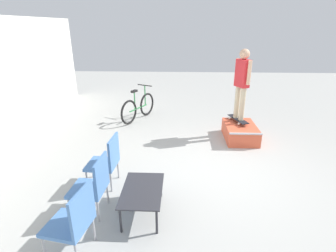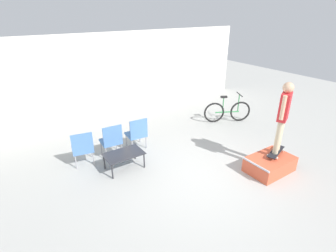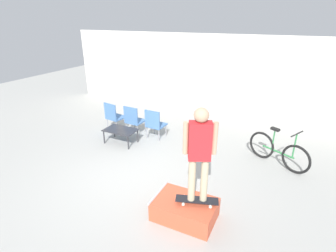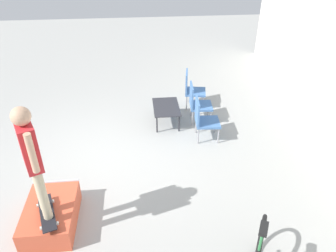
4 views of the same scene
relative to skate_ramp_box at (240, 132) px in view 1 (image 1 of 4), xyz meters
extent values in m
plane|color=#A8A8A3|center=(-1.66, 0.76, -0.19)|extent=(24.00, 24.00, 0.00)
cube|color=#DB5638|center=(0.00, 0.00, 0.00)|extent=(1.15, 0.77, 0.38)
cylinder|color=#B7B7BC|center=(-0.57, 0.00, 0.19)|extent=(0.05, 0.77, 0.05)
cube|color=black|center=(0.22, 0.03, 0.28)|extent=(0.80, 0.43, 0.02)
cylinder|color=white|center=(0.42, 0.22, 0.24)|extent=(0.06, 0.05, 0.05)
cylinder|color=white|center=(0.49, 0.00, 0.24)|extent=(0.06, 0.05, 0.05)
cylinder|color=white|center=(-0.04, 0.07, 0.24)|extent=(0.06, 0.05, 0.05)
cylinder|color=white|center=(0.03, -0.15, 0.24)|extent=(0.06, 0.05, 0.05)
cylinder|color=#C6B793|center=(0.12, -0.01, 0.71)|extent=(0.13, 0.13, 0.85)
cylinder|color=#C6B793|center=(0.32, 0.08, 0.71)|extent=(0.13, 0.13, 0.85)
cube|color=red|center=(0.22, 0.03, 1.47)|extent=(0.43, 0.34, 0.67)
cylinder|color=#D8A884|center=(0.00, -0.07, 1.52)|extent=(0.09, 0.09, 0.57)
cylinder|color=#D8A884|center=(0.44, 0.13, 1.52)|extent=(0.09, 0.09, 0.57)
sphere|color=#D8A884|center=(0.22, 0.03, 1.93)|extent=(0.25, 0.25, 0.25)
cube|color=#2D2D33|center=(-2.98, 2.13, 0.23)|extent=(0.97, 0.61, 0.02)
cylinder|color=#2D2D33|center=(-3.41, 1.87, 0.02)|extent=(0.04, 0.04, 0.41)
cylinder|color=#2D2D33|center=(-2.54, 1.87, 0.02)|extent=(0.04, 0.04, 0.41)
cylinder|color=#2D2D33|center=(-3.41, 2.38, 0.02)|extent=(0.04, 0.04, 0.41)
cylinder|color=#2D2D33|center=(-2.54, 2.38, 0.02)|extent=(0.04, 0.04, 0.41)
cylinder|color=#99999E|center=(-3.49, 3.15, 0.00)|extent=(0.03, 0.03, 0.38)
cylinder|color=#99999E|center=(-3.93, 3.22, 0.00)|extent=(0.03, 0.03, 0.38)
cylinder|color=#99999E|center=(-3.57, 2.71, 0.00)|extent=(0.03, 0.03, 0.38)
cube|color=#4C7AB7|center=(-3.75, 2.97, 0.22)|extent=(0.60, 0.60, 0.05)
cube|color=#4C7AB7|center=(-3.79, 2.73, 0.50)|extent=(0.52, 0.13, 0.52)
cylinder|color=#99999E|center=(-2.74, 3.17, 0.00)|extent=(0.03, 0.03, 0.38)
cylinder|color=#99999E|center=(-3.18, 3.20, 0.00)|extent=(0.03, 0.03, 0.38)
cylinder|color=#99999E|center=(-2.77, 2.73, 0.00)|extent=(0.03, 0.03, 0.38)
cylinder|color=#99999E|center=(-3.21, 2.76, 0.00)|extent=(0.03, 0.03, 0.38)
cube|color=#4C7AB7|center=(-2.98, 2.97, 0.22)|extent=(0.55, 0.55, 0.05)
cube|color=#4C7AB7|center=(-2.99, 2.73, 0.50)|extent=(0.52, 0.07, 0.52)
cylinder|color=#99999E|center=(-1.97, 3.17, 0.00)|extent=(0.03, 0.03, 0.38)
cylinder|color=#99999E|center=(-2.41, 3.20, 0.00)|extent=(0.03, 0.03, 0.38)
cylinder|color=#99999E|center=(-2.00, 2.73, 0.00)|extent=(0.03, 0.03, 0.38)
cylinder|color=#99999E|center=(-2.44, 2.76, 0.00)|extent=(0.03, 0.03, 0.38)
cube|color=#4C7AB7|center=(-2.20, 2.97, 0.22)|extent=(0.55, 0.55, 0.05)
cube|color=#4C7AB7|center=(-2.22, 2.73, 0.50)|extent=(0.52, 0.07, 0.52)
torus|color=black|center=(1.81, 2.63, 0.18)|extent=(0.68, 0.39, 0.74)
torus|color=black|center=(0.96, 3.07, 0.18)|extent=(0.68, 0.39, 0.74)
cylinder|color=#338447|center=(1.39, 2.85, 0.18)|extent=(0.79, 0.43, 0.04)
cylinder|color=#338447|center=(1.23, 2.93, 0.45)|extent=(0.04, 0.04, 0.54)
cube|color=black|center=(1.23, 2.93, 0.75)|extent=(0.24, 0.19, 0.06)
cylinder|color=#338447|center=(1.73, 2.67, 0.50)|extent=(0.04, 0.04, 0.64)
cylinder|color=black|center=(1.73, 2.67, 0.82)|extent=(0.26, 0.48, 0.03)
camera|label=1|loc=(-6.33, 1.58, 2.58)|focal=28.00mm
camera|label=2|loc=(-5.21, -3.21, 3.57)|focal=28.00mm
camera|label=3|loc=(1.45, -3.70, 3.38)|focal=28.00mm
camera|label=4|loc=(3.85, 1.48, 3.93)|focal=35.00mm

